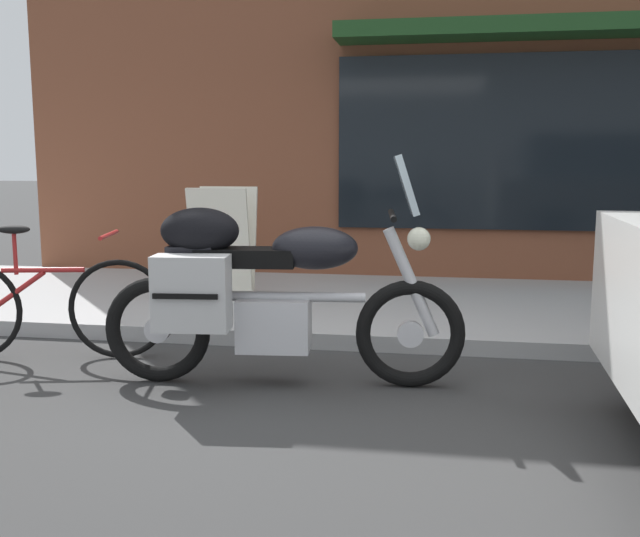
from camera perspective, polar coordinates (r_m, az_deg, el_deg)
ground_plane at (r=4.26m, az=-0.10°, el=-10.26°), size 80.00×80.00×0.00m
touring_motorcycle at (r=4.38m, az=-4.70°, el=-1.53°), size 2.22×0.80×1.41m
parked_bicycle at (r=5.34m, az=-20.93°, el=-2.75°), size 1.68×0.54×0.94m
sandwich_board_sign at (r=6.63m, az=-7.64°, el=2.03°), size 0.55×0.43×1.01m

